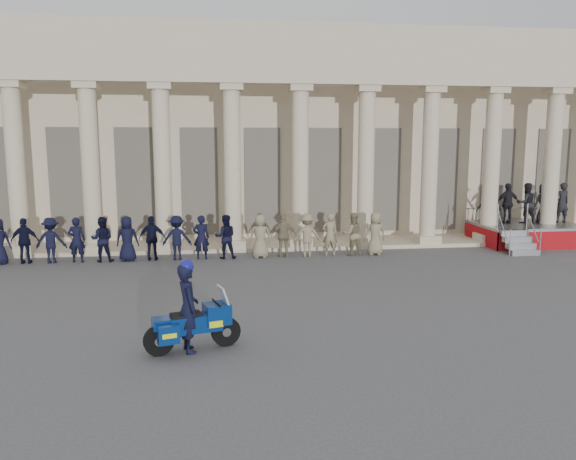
% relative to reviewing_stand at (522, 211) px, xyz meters
% --- Properties ---
extents(ground, '(90.00, 90.00, 0.00)m').
position_rel_reviewing_stand_xyz_m(ground, '(-10.54, -8.02, -1.34)').
color(ground, '#4B4B4E').
rests_on(ground, ground).
extents(building, '(40.00, 12.50, 9.00)m').
position_rel_reviewing_stand_xyz_m(building, '(-10.54, 6.73, 3.18)').
color(building, '#C5B394').
rests_on(building, ground).
extents(officer_rank, '(15.63, 0.60, 1.59)m').
position_rel_reviewing_stand_xyz_m(officer_rank, '(-14.06, -1.52, -0.55)').
color(officer_rank, black).
rests_on(officer_rank, ground).
extents(reviewing_stand, '(4.17, 3.95, 2.49)m').
position_rel_reviewing_stand_xyz_m(reviewing_stand, '(0.00, 0.00, 0.00)').
color(reviewing_stand, gray).
rests_on(reviewing_stand, ground).
extents(motorcycle, '(1.92, 1.03, 1.26)m').
position_rel_reviewing_stand_xyz_m(motorcycle, '(-12.98, -10.60, -0.80)').
color(motorcycle, black).
rests_on(motorcycle, ground).
extents(rider, '(0.59, 0.74, 1.87)m').
position_rel_reviewing_stand_xyz_m(rider, '(-13.08, -10.63, -0.42)').
color(rider, black).
rests_on(rider, ground).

